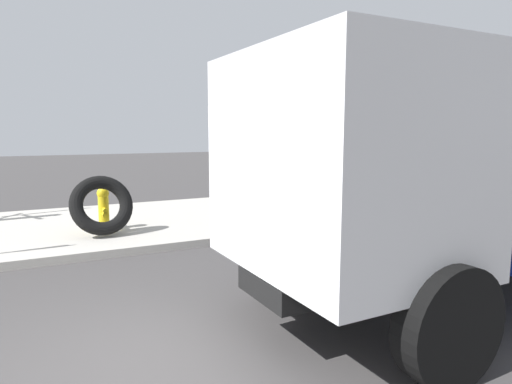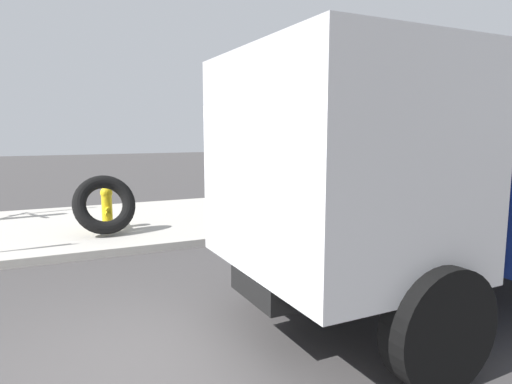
% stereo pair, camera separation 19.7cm
% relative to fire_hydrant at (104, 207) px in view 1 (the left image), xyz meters
% --- Properties ---
extents(ground_plane, '(80.00, 80.00, 0.00)m').
position_rel_fire_hydrant_xyz_m(ground_plane, '(-0.32, -5.74, -0.63)').
color(ground_plane, '#423F3F').
extents(sidewalk_curb, '(36.00, 5.00, 0.15)m').
position_rel_fire_hydrant_xyz_m(sidewalk_curb, '(-0.32, 0.76, -0.55)').
color(sidewalk_curb, '#BCB7AD').
rests_on(sidewalk_curb, ground).
extents(fire_hydrant, '(0.25, 0.56, 0.89)m').
position_rel_fire_hydrant_xyz_m(fire_hydrant, '(0.00, 0.00, 0.00)').
color(fire_hydrant, yellow).
rests_on(fire_hydrant, sidewalk_curb).
extents(loose_tire, '(1.26, 0.80, 1.22)m').
position_rel_fire_hydrant_xyz_m(loose_tire, '(-0.10, -0.55, 0.13)').
color(loose_tire, black).
rests_on(loose_tire, sidewalk_curb).
extents(dump_truck_blue, '(7.05, 2.93, 3.00)m').
position_rel_fire_hydrant_xyz_m(dump_truck_blue, '(3.97, -5.79, 0.99)').
color(dump_truck_blue, '#1E3899').
rests_on(dump_truck_blue, ground).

